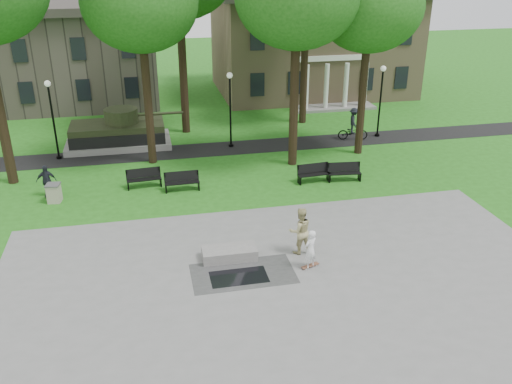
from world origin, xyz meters
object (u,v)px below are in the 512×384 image
skateboarder (310,249)px  trash_bin (54,193)px  friend_watching (300,231)px  cyclist (353,127)px  park_bench_0 (144,178)px  concrete_block (229,253)px

skateboarder → trash_bin: (-10.57, 8.58, -0.36)m
skateboarder → friend_watching: bearing=-119.4°
cyclist → park_bench_0: (-13.68, -5.08, -0.36)m
concrete_block → cyclist: (10.50, 13.27, 0.63)m
friend_watching → trash_bin: friend_watching is taller
concrete_block → trash_bin: (-7.60, 7.20, 0.24)m
concrete_block → trash_bin: bearing=136.5°
concrete_block → trash_bin: size_ratio=2.29×
concrete_block → park_bench_0: size_ratio=1.20×
cyclist → trash_bin: 19.09m
skateboarder → cyclist: bearing=-149.4°
friend_watching → concrete_block: bearing=-6.9°
concrete_block → friend_watching: 3.02m
trash_bin → cyclist: bearing=18.5°
skateboarder → park_bench_0: (-6.16, 9.57, -0.32)m
concrete_block → park_bench_0: 8.79m
friend_watching → park_bench_0: (-6.10, 8.34, -0.50)m
skateboarder → friend_watching: (-0.06, 1.23, 0.19)m
concrete_block → friend_watching: size_ratio=1.09×
park_bench_0 → trash_bin: (-4.41, -0.99, -0.04)m
friend_watching → cyclist: bearing=-123.4°
skateboarder → trash_bin: skateboarder is taller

